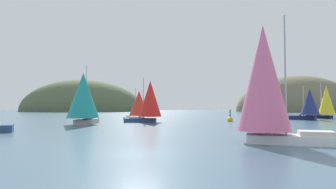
{
  "coord_description": "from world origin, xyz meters",
  "views": [
    {
      "loc": [
        3.0,
        -18.1,
        2.98
      ],
      "look_at": [
        0.0,
        26.01,
        4.75
      ],
      "focal_mm": 30.46,
      "sensor_mm": 36.0,
      "label": 1
    }
  ],
  "objects_px": {
    "sailboat_pink_spinnaker": "(266,82)",
    "sailboat_yellow_sail": "(326,101)",
    "sailboat_red_spinnaker": "(149,100)",
    "sailboat_teal_sail": "(83,97)",
    "sailboat_scarlet_sail": "(139,104)",
    "channel_buoy": "(230,119)",
    "sailboat_navy_sail": "(309,103)"
  },
  "relations": [
    {
      "from": "sailboat_pink_spinnaker",
      "to": "sailboat_yellow_sail",
      "type": "relative_size",
      "value": 1.22
    },
    {
      "from": "sailboat_red_spinnaker",
      "to": "sailboat_yellow_sail",
      "type": "height_order",
      "value": "sailboat_yellow_sail"
    },
    {
      "from": "sailboat_teal_sail",
      "to": "sailboat_pink_spinnaker",
      "type": "relative_size",
      "value": 0.93
    },
    {
      "from": "sailboat_yellow_sail",
      "to": "sailboat_red_spinnaker",
      "type": "bearing_deg",
      "value": -155.19
    },
    {
      "from": "sailboat_scarlet_sail",
      "to": "sailboat_pink_spinnaker",
      "type": "height_order",
      "value": "sailboat_pink_spinnaker"
    },
    {
      "from": "sailboat_teal_sail",
      "to": "sailboat_scarlet_sail",
      "type": "relative_size",
      "value": 1.39
    },
    {
      "from": "sailboat_scarlet_sail",
      "to": "channel_buoy",
      "type": "bearing_deg",
      "value": -11.6
    },
    {
      "from": "sailboat_teal_sail",
      "to": "sailboat_pink_spinnaker",
      "type": "distance_m",
      "value": 30.79
    },
    {
      "from": "sailboat_navy_sail",
      "to": "sailboat_red_spinnaker",
      "type": "relative_size",
      "value": 0.9
    },
    {
      "from": "sailboat_navy_sail",
      "to": "sailboat_yellow_sail",
      "type": "relative_size",
      "value": 0.86
    },
    {
      "from": "sailboat_pink_spinnaker",
      "to": "channel_buoy",
      "type": "bearing_deg",
      "value": 86.71
    },
    {
      "from": "sailboat_teal_sail",
      "to": "sailboat_pink_spinnaker",
      "type": "xyz_separation_m",
      "value": [
        22.83,
        -20.65,
        0.56
      ]
    },
    {
      "from": "sailboat_scarlet_sail",
      "to": "sailboat_pink_spinnaker",
      "type": "xyz_separation_m",
      "value": [
        16.64,
        -36.09,
        1.55
      ]
    },
    {
      "from": "sailboat_scarlet_sail",
      "to": "sailboat_pink_spinnaker",
      "type": "bearing_deg",
      "value": -65.24
    },
    {
      "from": "sailboat_red_spinnaker",
      "to": "channel_buoy",
      "type": "relative_size",
      "value": 3.06
    },
    {
      "from": "sailboat_navy_sail",
      "to": "sailboat_scarlet_sail",
      "type": "relative_size",
      "value": 1.06
    },
    {
      "from": "sailboat_scarlet_sail",
      "to": "channel_buoy",
      "type": "xyz_separation_m",
      "value": [
        18.5,
        -3.8,
        -2.97
      ]
    },
    {
      "from": "sailboat_red_spinnaker",
      "to": "sailboat_teal_sail",
      "type": "distance_m",
      "value": 11.88
    },
    {
      "from": "sailboat_navy_sail",
      "to": "sailboat_red_spinnaker",
      "type": "bearing_deg",
      "value": -161.5
    },
    {
      "from": "sailboat_pink_spinnaker",
      "to": "sailboat_red_spinnaker",
      "type": "bearing_deg",
      "value": 115.57
    },
    {
      "from": "sailboat_navy_sail",
      "to": "sailboat_pink_spinnaker",
      "type": "height_order",
      "value": "sailboat_pink_spinnaker"
    },
    {
      "from": "sailboat_scarlet_sail",
      "to": "sailboat_yellow_sail",
      "type": "distance_m",
      "value": 43.84
    },
    {
      "from": "sailboat_pink_spinnaker",
      "to": "sailboat_yellow_sail",
      "type": "bearing_deg",
      "value": 60.31
    },
    {
      "from": "channel_buoy",
      "to": "sailboat_pink_spinnaker",
      "type": "bearing_deg",
      "value": -93.29
    },
    {
      "from": "sailboat_pink_spinnaker",
      "to": "sailboat_scarlet_sail",
      "type": "bearing_deg",
      "value": 114.76
    },
    {
      "from": "sailboat_red_spinnaker",
      "to": "channel_buoy",
      "type": "distance_m",
      "value": 16.19
    },
    {
      "from": "sailboat_scarlet_sail",
      "to": "channel_buoy",
      "type": "relative_size",
      "value": 2.62
    },
    {
      "from": "sailboat_red_spinnaker",
      "to": "sailboat_scarlet_sail",
      "type": "distance_m",
      "value": 9.16
    },
    {
      "from": "sailboat_navy_sail",
      "to": "sailboat_red_spinnaker",
      "type": "height_order",
      "value": "sailboat_red_spinnaker"
    },
    {
      "from": "channel_buoy",
      "to": "sailboat_navy_sail",
      "type": "bearing_deg",
      "value": 19.58
    },
    {
      "from": "sailboat_red_spinnaker",
      "to": "sailboat_scarlet_sail",
      "type": "xyz_separation_m",
      "value": [
        -3.43,
        8.47,
        -0.66
      ]
    },
    {
      "from": "sailboat_red_spinnaker",
      "to": "sailboat_scarlet_sail",
      "type": "height_order",
      "value": "sailboat_red_spinnaker"
    }
  ]
}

